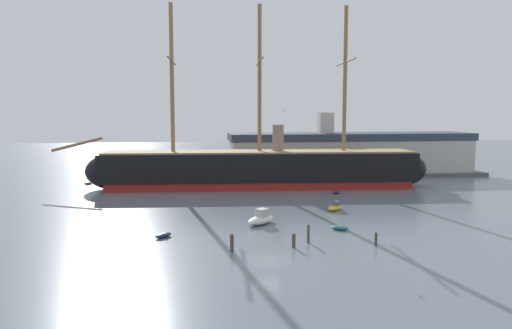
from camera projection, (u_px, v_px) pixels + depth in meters
ground_plane at (267, 260)px, 47.58m from camera, size 400.00×400.00×0.00m
tall_ship at (259, 168)px, 93.68m from camera, size 72.11×16.24×34.66m
dinghy_foreground_left at (163, 235)px, 56.28m from camera, size 2.30×2.36×0.54m
dinghy_foreground_right at (340, 228)px, 59.93m from camera, size 2.37×1.99×0.52m
motorboat_near_centre at (261, 219)px, 63.05m from camera, size 4.76×4.75×1.99m
motorboat_mid_right at (335, 207)px, 72.09m from camera, size 3.29×3.18×1.36m
dinghy_alongside_stern at (336, 192)px, 87.20m from camera, size 2.22×2.34×0.53m
dinghy_far_left at (89, 183)px, 98.40m from camera, size 1.97×2.21×0.49m
sailboat_far_right at (359, 179)px, 104.19m from camera, size 3.43×2.71×4.45m
motorboat_distant_centre at (233, 174)px, 111.49m from camera, size 3.15×2.02×1.23m
mooring_piling_nearest at (376, 239)px, 52.91m from camera, size 0.29×0.29×1.41m
mooring_piling_left_pair at (308, 234)px, 54.02m from camera, size 0.29×0.29×2.02m
mooring_piling_right_pair at (232, 243)px, 50.68m from camera, size 0.40×0.40×1.78m
mooring_piling_midwater at (294, 240)px, 52.09m from camera, size 0.39×0.39×1.52m
dockside_warehouse_right at (349, 154)px, 113.88m from camera, size 61.12×15.12×14.52m
seagull_in_flight at (285, 111)px, 66.24m from camera, size 0.42×1.28×0.14m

